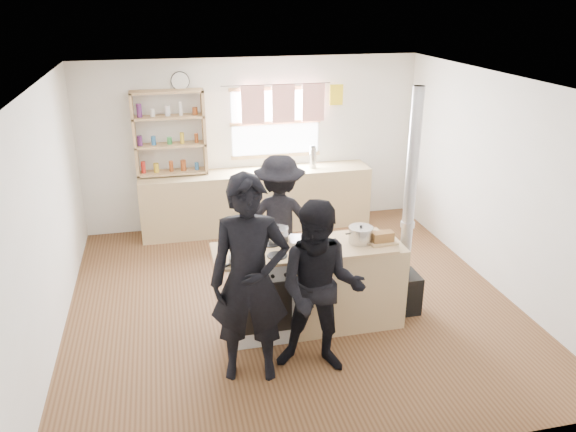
% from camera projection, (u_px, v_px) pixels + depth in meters
% --- Properties ---
extents(ground, '(5.00, 5.00, 0.01)m').
position_uv_depth(ground, '(291.00, 300.00, 6.55)').
color(ground, brown).
rests_on(ground, ground).
extents(back_counter, '(3.40, 0.55, 0.90)m').
position_uv_depth(back_counter, '(257.00, 200.00, 8.39)').
color(back_counter, tan).
rests_on(back_counter, ground).
extents(shelving_unit, '(1.00, 0.28, 1.20)m').
position_uv_depth(shelving_unit, '(170.00, 133.00, 7.86)').
color(shelving_unit, tan).
rests_on(shelving_unit, back_counter).
extents(thermos, '(0.10, 0.10, 0.32)m').
position_uv_depth(thermos, '(313.00, 157.00, 8.35)').
color(thermos, silver).
rests_on(thermos, back_counter).
extents(cooking_island, '(1.97, 0.64, 0.93)m').
position_uv_depth(cooking_island, '(316.00, 286.00, 5.91)').
color(cooking_island, white).
rests_on(cooking_island, ground).
extents(skillet_greens, '(0.41, 0.41, 0.05)m').
position_uv_depth(skillet_greens, '(244.00, 258.00, 5.40)').
color(skillet_greens, black).
rests_on(skillet_greens, cooking_island).
extents(roast_tray, '(0.36, 0.30, 0.06)m').
position_uv_depth(roast_tray, '(305.00, 241.00, 5.76)').
color(roast_tray, silver).
rests_on(roast_tray, cooking_island).
extents(stockpot_stove, '(0.22, 0.22, 0.18)m').
position_uv_depth(stockpot_stove, '(278.00, 235.00, 5.80)').
color(stockpot_stove, '#B0B0B2').
rests_on(stockpot_stove, cooking_island).
extents(stockpot_counter, '(0.25, 0.25, 0.19)m').
position_uv_depth(stockpot_counter, '(361.00, 235.00, 5.78)').
color(stockpot_counter, '#B1B1B4').
rests_on(stockpot_counter, cooking_island).
extents(bread_board, '(0.29, 0.21, 0.12)m').
position_uv_depth(bread_board, '(382.00, 238.00, 5.78)').
color(bread_board, tan).
rests_on(bread_board, cooking_island).
extents(flue_heater, '(0.35, 0.35, 2.50)m').
position_uv_depth(flue_heater, '(405.00, 257.00, 6.11)').
color(flue_heater, black).
rests_on(flue_heater, ground).
extents(person_near_left, '(0.78, 0.59, 1.95)m').
position_uv_depth(person_near_left, '(250.00, 281.00, 4.94)').
color(person_near_left, black).
rests_on(person_near_left, ground).
extents(person_near_right, '(0.98, 0.87, 1.68)m').
position_uv_depth(person_near_right, '(320.00, 289.00, 5.08)').
color(person_near_right, black).
rests_on(person_near_right, ground).
extents(person_far, '(1.16, 0.85, 1.61)m').
position_uv_depth(person_far, '(280.00, 221.00, 6.69)').
color(person_far, black).
rests_on(person_far, ground).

